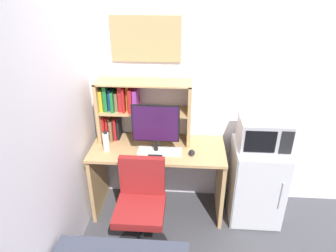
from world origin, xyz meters
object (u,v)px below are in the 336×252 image
(water_bottle, at_px, (106,142))
(computer_mouse, at_px, (192,153))
(mini_fridge, at_px, (256,182))
(microwave, at_px, (264,133))
(desk_chair, at_px, (141,212))
(keyboard, at_px, (160,151))
(monitor, at_px, (156,127))
(wall_corkboard, at_px, (146,39))
(hutch_bookshelf, at_px, (130,106))

(water_bottle, bearing_deg, computer_mouse, -0.79)
(computer_mouse, relative_size, mini_fridge, 0.12)
(microwave, relative_size, desk_chair, 0.51)
(computer_mouse, bearing_deg, mini_fridge, 7.28)
(keyboard, distance_m, computer_mouse, 0.30)
(keyboard, bearing_deg, mini_fridge, 4.14)
(monitor, height_order, wall_corkboard, wall_corkboard)
(keyboard, xyz_separation_m, water_bottle, (-0.50, -0.00, 0.08))
(monitor, bearing_deg, mini_fridge, 3.83)
(monitor, height_order, keyboard, monitor)
(keyboard, distance_m, microwave, 0.97)
(monitor, height_order, microwave, monitor)
(water_bottle, xyz_separation_m, desk_chair, (0.37, -0.40, -0.47))
(computer_mouse, xyz_separation_m, water_bottle, (-0.80, 0.01, 0.08))
(monitor, bearing_deg, microwave, 4.00)
(hutch_bookshelf, bearing_deg, desk_chair, -74.92)
(hutch_bookshelf, xyz_separation_m, mini_fridge, (1.25, -0.18, -0.70))
(computer_mouse, relative_size, microwave, 0.22)
(keyboard, distance_m, water_bottle, 0.51)
(wall_corkboard, bearing_deg, mini_fridge, -14.65)
(water_bottle, relative_size, desk_chair, 0.23)
(monitor, height_order, desk_chair, monitor)
(microwave, bearing_deg, computer_mouse, -172.46)
(computer_mouse, relative_size, wall_corkboard, 0.15)
(keyboard, distance_m, wall_corkboard, 1.04)
(keyboard, height_order, microwave, microwave)
(mini_fridge, bearing_deg, monitor, -176.17)
(microwave, height_order, wall_corkboard, wall_corkboard)
(water_bottle, bearing_deg, mini_fridge, 2.83)
(hutch_bookshelf, distance_m, mini_fridge, 1.45)
(monitor, bearing_deg, computer_mouse, -2.90)
(microwave, xyz_separation_m, desk_chair, (-1.08, -0.48, -0.57))
(computer_mouse, height_order, wall_corkboard, wall_corkboard)
(water_bottle, xyz_separation_m, mini_fridge, (1.45, 0.07, -0.44))
(mini_fridge, height_order, microwave, microwave)
(water_bottle, bearing_deg, hutch_bookshelf, 51.20)
(mini_fridge, bearing_deg, desk_chair, -156.23)
(mini_fridge, bearing_deg, water_bottle, -177.17)
(wall_corkboard, bearing_deg, desk_chair, -88.50)
(hutch_bookshelf, relative_size, desk_chair, 1.03)
(mini_fridge, bearing_deg, keyboard, -175.86)
(water_bottle, bearing_deg, desk_chair, -47.09)
(water_bottle, distance_m, wall_corkboard, 1.01)
(water_bottle, relative_size, wall_corkboard, 0.31)
(keyboard, xyz_separation_m, mini_fridge, (0.95, 0.07, -0.36))
(monitor, relative_size, computer_mouse, 4.92)
(monitor, xyz_separation_m, desk_chair, (-0.09, -0.41, -0.64))
(computer_mouse, height_order, microwave, microwave)
(monitor, xyz_separation_m, keyboard, (0.03, -0.00, -0.25))
(computer_mouse, bearing_deg, monitor, 177.10)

